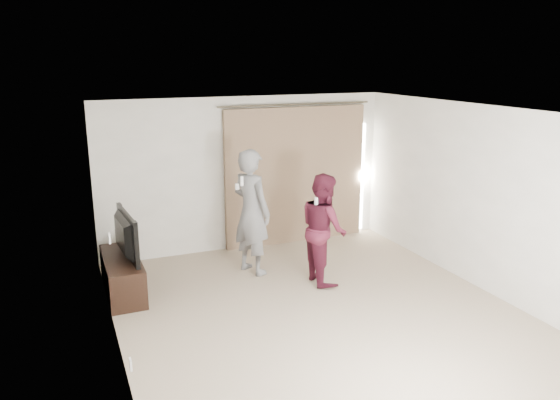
% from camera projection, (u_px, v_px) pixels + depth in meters
% --- Properties ---
extents(floor, '(5.50, 5.50, 0.00)m').
position_uv_depth(floor, '(316.00, 310.00, 7.16)').
color(floor, tan).
rests_on(floor, ground).
extents(wall_back, '(5.00, 0.04, 2.60)m').
position_uv_depth(wall_back, '(246.00, 174.00, 9.28)').
color(wall_back, beige).
rests_on(wall_back, ground).
extents(wall_left, '(0.04, 5.50, 2.60)m').
position_uv_depth(wall_left, '(111.00, 241.00, 5.90)').
color(wall_left, beige).
rests_on(wall_left, ground).
extents(ceiling, '(5.00, 5.50, 0.01)m').
position_uv_depth(ceiling, '(320.00, 111.00, 6.50)').
color(ceiling, white).
rests_on(ceiling, wall_back).
extents(curtain, '(2.80, 0.11, 2.46)m').
position_uv_depth(curtain, '(297.00, 175.00, 9.58)').
color(curtain, '#97795C').
rests_on(curtain, ground).
extents(tv_console, '(0.48, 1.37, 0.53)m').
position_uv_depth(tv_console, '(123.00, 275.00, 7.63)').
color(tv_console, black).
rests_on(tv_console, ground).
extents(tv, '(0.23, 1.13, 0.65)m').
position_uv_depth(tv, '(119.00, 236.00, 7.48)').
color(tv, black).
rests_on(tv, tv_console).
extents(scratching_post, '(0.40, 0.40, 0.54)m').
position_uv_depth(scratching_post, '(127.00, 257.00, 8.46)').
color(scratching_post, tan).
rests_on(scratching_post, ground).
extents(person_man, '(0.71, 0.83, 1.92)m').
position_uv_depth(person_man, '(251.00, 212.00, 8.22)').
color(person_man, slate).
rests_on(person_man, ground).
extents(person_woman, '(0.66, 0.83, 1.62)m').
position_uv_depth(person_woman, '(324.00, 228.00, 7.92)').
color(person_woman, '#521728').
rests_on(person_woman, ground).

